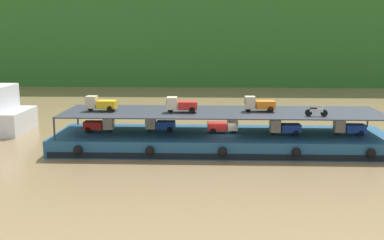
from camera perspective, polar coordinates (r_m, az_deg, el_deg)
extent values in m
plane|color=olive|center=(43.46, 3.59, -3.53)|extent=(400.00, 400.00, 0.00)
cube|color=#286023|center=(109.30, 2.90, 12.34)|extent=(120.26, 34.38, 28.12)
cube|color=navy|center=(43.28, 3.60, -2.57)|extent=(30.36, 8.09, 1.50)
cube|color=black|center=(39.44, 3.73, -4.46)|extent=(29.75, 0.06, 0.50)
sphere|color=black|center=(40.64, -13.67, -3.57)|extent=(0.78, 0.78, 0.78)
sphere|color=black|center=(39.41, -5.14, -3.74)|extent=(0.78, 0.78, 0.78)
sphere|color=black|center=(39.10, 3.74, -3.84)|extent=(0.78, 0.78, 0.78)
sphere|color=black|center=(39.73, 12.55, -3.84)|extent=(0.78, 0.78, 0.78)
sphere|color=black|center=(41.25, 20.89, -3.76)|extent=(0.78, 0.78, 0.78)
cylinder|color=#2D333D|center=(48.88, 20.53, 0.38)|extent=(0.16, 0.16, 2.00)
cylinder|color=#2D333D|center=(48.27, -13.69, 0.64)|extent=(0.16, 0.16, 2.00)
cylinder|color=#2D333D|center=(41.59, -16.36, -1.05)|extent=(0.16, 0.16, 2.00)
cube|color=#2D333D|center=(42.76, 3.64, 0.96)|extent=(28.76, 7.29, 0.10)
cube|color=red|center=(44.44, -11.84, -0.61)|extent=(1.71, 1.21, 0.70)
cube|color=beige|center=(44.09, -10.08, -0.37)|extent=(0.91, 1.01, 1.10)
cube|color=#19232D|center=(43.98, -9.48, -0.23)|extent=(0.05, 0.85, 0.38)
cylinder|color=black|center=(44.17, -9.87, -1.07)|extent=(0.56, 0.14, 0.56)
cylinder|color=black|center=(44.10, -12.49, -1.18)|extent=(0.56, 0.14, 0.56)
cylinder|color=black|center=(45.10, -12.16, -0.91)|extent=(0.56, 0.14, 0.56)
cube|color=#1E47B7|center=(43.69, -3.18, -0.59)|extent=(1.71, 1.22, 0.70)
cube|color=beige|center=(43.79, -5.01, -0.32)|extent=(0.91, 1.01, 1.10)
cube|color=#19232D|center=(43.83, -5.62, -0.17)|extent=(0.05, 0.85, 0.38)
cylinder|color=black|center=(43.91, -5.19, -1.02)|extent=(0.56, 0.15, 0.56)
cylinder|color=black|center=(44.24, -2.60, -0.90)|extent=(0.56, 0.15, 0.56)
cylinder|color=black|center=(43.20, -2.71, -1.18)|extent=(0.56, 0.15, 0.56)
cube|color=red|center=(42.99, 3.04, -0.77)|extent=(1.76, 1.28, 0.70)
cube|color=beige|center=(43.06, 4.90, -0.50)|extent=(0.95, 1.04, 1.10)
cube|color=#19232D|center=(43.09, 5.53, -0.36)|extent=(0.08, 0.85, 0.38)
cylinder|color=black|center=(43.18, 5.09, -1.22)|extent=(0.57, 0.17, 0.56)
cylinder|color=black|center=(42.52, 2.54, -1.37)|extent=(0.57, 0.17, 0.56)
cylinder|color=black|center=(43.55, 2.47, -1.08)|extent=(0.57, 0.17, 0.56)
cube|color=#1E47B7|center=(43.10, 11.86, -0.95)|extent=(1.74, 1.25, 0.70)
cube|color=#C6B793|center=(42.81, 10.04, -0.69)|extent=(0.93, 1.03, 1.10)
cube|color=#19232D|center=(42.71, 9.42, -0.55)|extent=(0.07, 0.85, 0.38)
cylinder|color=black|center=(42.89, 9.82, -1.41)|extent=(0.56, 0.16, 0.56)
cylinder|color=black|center=(43.76, 12.23, -1.26)|extent=(0.56, 0.16, 0.56)
cylinder|color=black|center=(42.74, 12.51, -1.55)|extent=(0.56, 0.16, 0.56)
cube|color=#1E47B7|center=(44.54, 19.15, -0.94)|extent=(1.72, 1.23, 0.70)
cube|color=#C6B793|center=(44.14, 17.42, -0.68)|extent=(0.92, 1.02, 1.10)
cube|color=#19232D|center=(44.01, 16.83, -0.53)|extent=(0.06, 0.85, 0.38)
cylinder|color=black|center=(44.21, 17.19, -1.38)|extent=(0.56, 0.15, 0.56)
cylinder|color=black|center=(45.22, 19.43, -1.25)|extent=(0.56, 0.15, 0.56)
cylinder|color=black|center=(44.22, 19.80, -1.53)|extent=(0.56, 0.15, 0.56)
cube|color=gold|center=(43.50, -10.27, 1.89)|extent=(1.74, 1.26, 0.70)
cube|color=#C6B793|center=(43.84, -12.05, 2.15)|extent=(0.94, 1.03, 1.10)
cube|color=#19232D|center=(43.96, -12.65, 2.30)|extent=(0.07, 0.85, 0.38)
cylinder|color=black|center=(43.97, -12.21, 1.44)|extent=(0.56, 0.16, 0.56)
cylinder|color=black|center=(43.96, -9.58, 1.53)|extent=(0.56, 0.16, 0.56)
cylinder|color=black|center=(42.95, -9.92, 1.31)|extent=(0.56, 0.16, 0.56)
cube|color=red|center=(42.17, -0.53, 1.79)|extent=(1.72, 1.23, 0.70)
cube|color=beige|center=(42.20, -2.43, 2.06)|extent=(0.92, 1.02, 1.10)
cube|color=#19232D|center=(42.22, -3.07, 2.21)|extent=(0.06, 0.85, 0.38)
cylinder|color=black|center=(42.30, -2.63, 1.32)|extent=(0.56, 0.15, 0.56)
cylinder|color=black|center=(42.74, 0.03, 1.43)|extent=(0.56, 0.15, 0.56)
cylinder|color=black|center=(41.69, 0.00, 1.20)|extent=(0.56, 0.15, 0.56)
cube|color=orange|center=(43.12, 8.87, 1.85)|extent=(1.73, 1.24, 0.70)
cube|color=#C6B793|center=(42.92, 7.03, 2.13)|extent=(0.92, 1.02, 1.10)
cube|color=#19232D|center=(42.85, 6.41, 2.28)|extent=(0.06, 0.85, 0.38)
cylinder|color=black|center=(42.98, 6.81, 1.41)|extent=(0.56, 0.15, 0.56)
cylinder|color=black|center=(43.75, 9.28, 1.50)|extent=(0.56, 0.15, 0.56)
cylinder|color=black|center=(42.71, 9.49, 1.28)|extent=(0.56, 0.15, 0.56)
cylinder|color=black|center=(41.61, 15.72, 0.81)|extent=(0.61, 0.16, 0.60)
cylinder|color=black|center=(41.45, 13.94, 0.86)|extent=(0.61, 0.16, 0.60)
cube|color=#B7B7BC|center=(41.49, 14.84, 1.14)|extent=(1.11, 0.31, 0.28)
cube|color=black|center=(41.43, 14.51, 1.39)|extent=(0.62, 0.26, 0.12)
cylinder|color=#B2B2B7|center=(41.51, 15.62, 1.56)|extent=(0.10, 0.55, 0.04)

